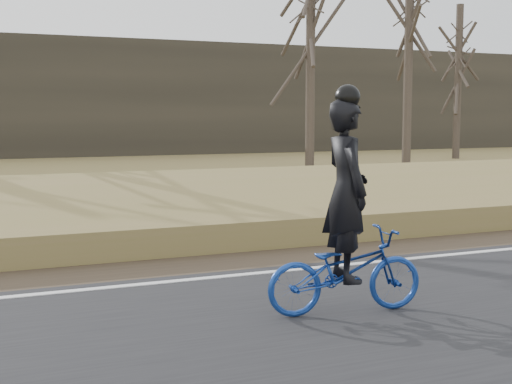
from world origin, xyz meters
name	(u,v)px	position (x,y,z in m)	size (l,w,h in m)	color
ground	(310,277)	(0.00, 0.00, 0.00)	(120.00, 120.00, 0.00)	olive
road	(426,326)	(0.00, -2.50, 0.03)	(120.00, 6.00, 0.06)	black
edge_line	(303,269)	(0.00, 0.20, 0.07)	(120.00, 0.12, 0.01)	silver
shoulder	(272,258)	(0.00, 1.20, 0.02)	(120.00, 1.60, 0.04)	#473A2B
embankment	(205,218)	(0.00, 4.20, 0.22)	(120.00, 5.00, 0.44)	olive
ballast	(151,196)	(0.00, 8.00, 0.23)	(120.00, 3.00, 0.45)	slate
railroad	(151,183)	(0.00, 8.00, 0.53)	(120.00, 2.40, 0.29)	black
treeline_backdrop	(38,97)	(0.00, 30.00, 3.00)	(120.00, 4.00, 6.00)	#383328
cyclist	(346,238)	(-0.56, -1.85, 0.85)	(1.76, 0.81, 2.38)	navy
bare_tree_center	(311,42)	(8.60, 16.44, 4.88)	(0.36, 0.36, 9.76)	#483E34
bare_tree_right	(408,79)	(12.30, 15.29, 3.50)	(0.36, 0.36, 6.99)	#483E34
bare_tree_far_right	(458,82)	(18.36, 19.77, 3.68)	(0.36, 0.36, 7.36)	#483E34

